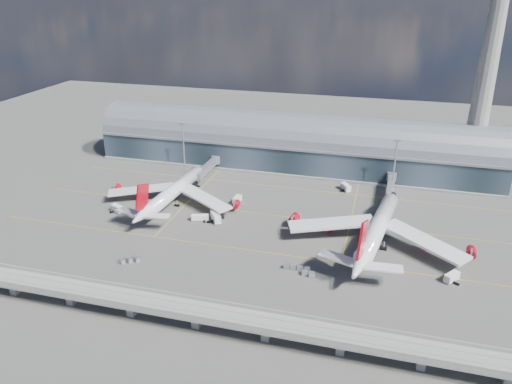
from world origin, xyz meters
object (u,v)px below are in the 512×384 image
(service_truck_1, at_px, (117,209))
(service_truck_0, at_px, (216,217))
(floodlight_mast_left, at_px, (184,147))
(floodlight_mast_right, at_px, (394,166))
(airliner_left, at_px, (172,192))
(cargo_train_0, at_px, (129,260))
(airliner_right, at_px, (377,231))
(service_truck_5, at_px, (346,187))
(service_truck_2, at_px, (200,218))
(service_truck_3, at_px, (452,277))
(cargo_train_2, at_px, (308,274))
(control_tower, at_px, (487,71))
(service_truck_4, at_px, (237,200))
(cargo_train_1, at_px, (297,268))

(service_truck_1, bearing_deg, service_truck_0, -61.87)
(floodlight_mast_left, xyz_separation_m, service_truck_1, (-9.46, -49.56, -12.06))
(floodlight_mast_right, relative_size, airliner_left, 0.41)
(service_truck_0, xyz_separation_m, cargo_train_0, (-17.72, -37.86, -0.86))
(airliner_right, relative_size, service_truck_5, 10.67)
(service_truck_2, bearing_deg, airliner_left, 36.19)
(floodlight_mast_left, bearing_deg, service_truck_5, -0.72)
(service_truck_3, height_order, service_truck_5, service_truck_5)
(cargo_train_0, bearing_deg, airliner_left, 36.22)
(cargo_train_0, distance_m, cargo_train_2, 61.07)
(airliner_right, height_order, service_truck_1, airliner_right)
(service_truck_1, bearing_deg, floodlight_mast_left, 12.76)
(service_truck_5, relative_size, cargo_train_0, 0.96)
(airliner_left, bearing_deg, service_truck_0, -20.50)
(service_truck_3, bearing_deg, airliner_left, -158.40)
(service_truck_3, bearing_deg, control_tower, 118.28)
(service_truck_4, bearing_deg, airliner_right, -16.30)
(floodlight_mast_left, xyz_separation_m, service_truck_5, (79.66, -1.00, -12.07))
(service_truck_5, relative_size, cargo_train_1, 0.72)
(floodlight_mast_right, xyz_separation_m, service_truck_1, (-109.46, -49.56, -12.06))
(service_truck_1, bearing_deg, floodlight_mast_right, -42.08)
(control_tower, relative_size, cargo_train_0, 14.87)
(service_truck_2, height_order, cargo_train_2, service_truck_2)
(service_truck_3, relative_size, cargo_train_2, 1.24)
(floodlight_mast_left, height_order, service_truck_2, floodlight_mast_left)
(airliner_left, bearing_deg, service_truck_4, 20.56)
(service_truck_5, bearing_deg, airliner_right, -104.49)
(airliner_right, bearing_deg, cargo_train_1, -126.68)
(service_truck_5, bearing_deg, service_truck_2, -171.56)
(control_tower, xyz_separation_m, service_truck_0, (-102.21, -74.18, -49.94))
(service_truck_5, xyz_separation_m, cargo_train_1, (-8.40, -72.37, -0.77))
(service_truck_4, bearing_deg, cargo_train_1, -48.94)
(control_tower, xyz_separation_m, service_truck_2, (-108.36, -75.57, -50.35))
(service_truck_5, bearing_deg, cargo_train_1, -129.48)
(cargo_train_1, bearing_deg, service_truck_2, 58.06)
(service_truck_4, relative_size, cargo_train_2, 1.12)
(service_truck_2, distance_m, cargo_train_1, 51.55)
(airliner_left, height_order, service_truck_3, airliner_left)
(floodlight_mast_left, height_order, service_truck_1, floodlight_mast_left)
(service_truck_0, bearing_deg, airliner_right, -36.54)
(floodlight_mast_right, bearing_deg, airliner_right, -95.11)
(airliner_left, relative_size, service_truck_2, 8.93)
(airliner_left, bearing_deg, floodlight_mast_left, 107.60)
(airliner_right, height_order, service_truck_4, airliner_right)
(service_truck_1, relative_size, service_truck_4, 1.08)
(airliner_right, xyz_separation_m, cargo_train_0, (-80.55, -34.98, -4.99))
(service_truck_0, xyz_separation_m, service_truck_2, (-6.14, -1.39, -0.41))
(airliner_right, distance_m, service_truck_1, 105.16)
(service_truck_5, height_order, cargo_train_1, service_truck_5)
(service_truck_1, bearing_deg, cargo_train_0, -121.01)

